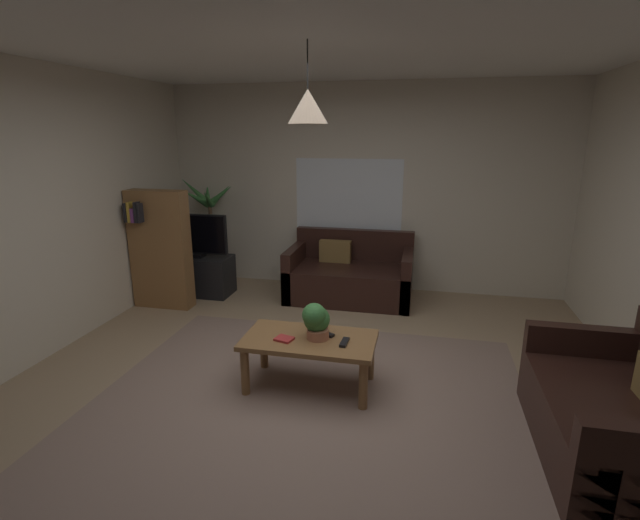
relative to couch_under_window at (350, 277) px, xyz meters
The scene contains 18 objects.
floor 2.36m from the couch_under_window, 88.35° to the right, with size 5.16×5.67×0.02m, color #9E8466.
rug 2.55m from the couch_under_window, 88.48° to the right, with size 3.35×3.12×0.01m, color gray.
wall_back 1.18m from the couch_under_window, 82.71° to the left, with size 5.28×0.06×2.65m, color beige.
wall_left 3.61m from the couch_under_window, 137.41° to the right, with size 0.06×5.67×2.65m, color beige.
ceiling 3.34m from the couch_under_window, 88.35° to the right, with size 5.16×5.67×0.02m, color white.
window_pane 1.09m from the couch_under_window, 102.87° to the left, with size 1.40×0.01×0.95m, color white.
couch_under_window is the anchor object (origin of this frame).
couch_right_side 3.39m from the couch_under_window, 50.69° to the right, with size 0.87×1.39×0.82m.
coffee_table 2.19m from the couch_under_window, 89.66° to the right, with size 1.07×0.58×0.43m.
book_on_table_0 2.29m from the couch_under_window, 94.37° to the right, with size 0.14×0.11×0.02m, color #B22D2D.
remote_on_table_0 2.11m from the couch_under_window, 86.57° to the right, with size 0.05×0.16×0.02m, color black.
remote_on_table_1 2.26m from the couch_under_window, 82.18° to the right, with size 0.05×0.16×0.02m, color black.
potted_plant_on_table 2.20m from the couch_under_window, 88.30° to the right, with size 0.21×0.24×0.30m.
tv_stand 1.98m from the couch_under_window, behind, with size 0.90×0.44×0.50m, color black.
tv 2.05m from the couch_under_window, behind, with size 0.89×0.16×0.55m.
potted_palm_corner 2.02m from the couch_under_window, behind, with size 0.85×0.69×1.46m.
bookshelf_corner 2.32m from the couch_under_window, 160.45° to the right, with size 0.70×0.31×1.40m.
pendant_lamp 2.93m from the couch_under_window, 89.66° to the right, with size 0.29×0.29×0.56m.
Camera 1 is at (0.78, -3.21, 2.04)m, focal length 26.15 mm.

